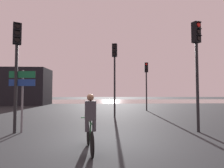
# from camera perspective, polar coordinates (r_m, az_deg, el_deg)

# --- Properties ---
(ground_plane) EXTENTS (120.00, 120.00, 0.00)m
(ground_plane) POSITION_cam_1_polar(r_m,az_deg,el_deg) (6.27, -2.63, -18.11)
(ground_plane) COLOR black
(water_strip) EXTENTS (80.00, 16.00, 0.01)m
(water_strip) POSITION_cam_1_polar(r_m,az_deg,el_deg) (34.28, -2.60, -5.58)
(water_strip) COLOR gray
(water_strip) RESTS_ON ground
(distant_building) EXTENTS (10.26, 4.00, 4.91)m
(distant_building) POSITION_cam_1_polar(r_m,az_deg,el_deg) (27.43, -30.43, -0.76)
(distant_building) COLOR black
(distant_building) RESTS_ON ground
(traffic_light_far_right) EXTENTS (0.35, 0.37, 4.43)m
(traffic_light_far_right) POSITION_cam_1_polar(r_m,az_deg,el_deg) (16.44, 11.15, 2.20)
(traffic_light_far_right) COLOR black
(traffic_light_far_right) RESTS_ON ground
(traffic_light_center) EXTENTS (0.38, 0.39, 5.02)m
(traffic_light_center) POSITION_cam_1_polar(r_m,az_deg,el_deg) (12.01, 0.85, 5.79)
(traffic_light_center) COLOR black
(traffic_light_center) RESTS_ON ground
(traffic_light_near_right) EXTENTS (0.39, 0.41, 4.71)m
(traffic_light_near_right) POSITION_cam_1_polar(r_m,az_deg,el_deg) (8.42, 25.93, 8.43)
(traffic_light_near_right) COLOR black
(traffic_light_near_right) RESTS_ON ground
(traffic_light_near_left) EXTENTS (0.40, 0.42, 4.57)m
(traffic_light_near_left) POSITION_cam_1_polar(r_m,az_deg,el_deg) (8.37, -28.71, 7.98)
(traffic_light_near_left) COLOR black
(traffic_light_near_left) RESTS_ON ground
(direction_sign_post) EXTENTS (1.10, 0.14, 2.60)m
(direction_sign_post) POSITION_cam_1_polar(r_m,az_deg,el_deg) (8.19, -27.28, -1.53)
(direction_sign_post) COLOR slate
(direction_sign_post) RESTS_ON ground
(cyclist) EXTENTS (0.50, 1.69, 1.62)m
(cyclist) POSITION_cam_1_polar(r_m,az_deg,el_deg) (5.07, -7.13, -12.29)
(cyclist) COLOR black
(cyclist) RESTS_ON ground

